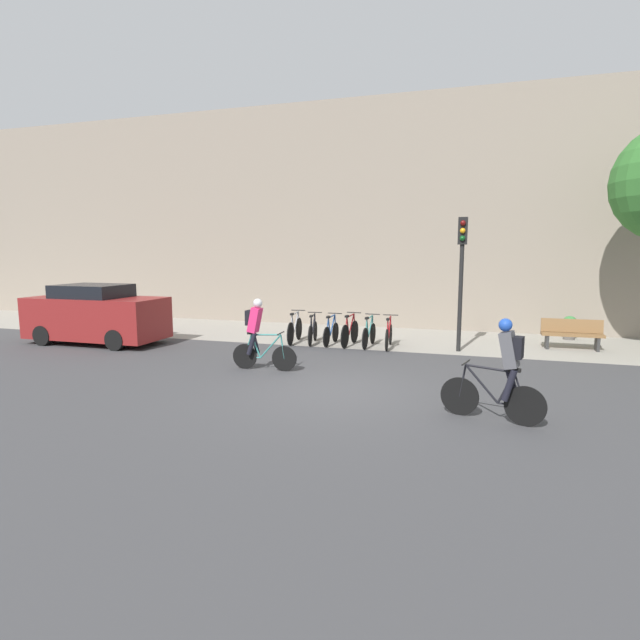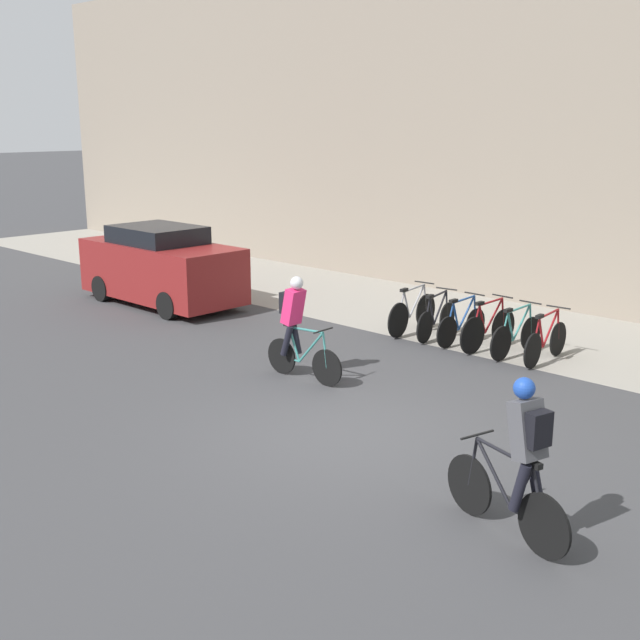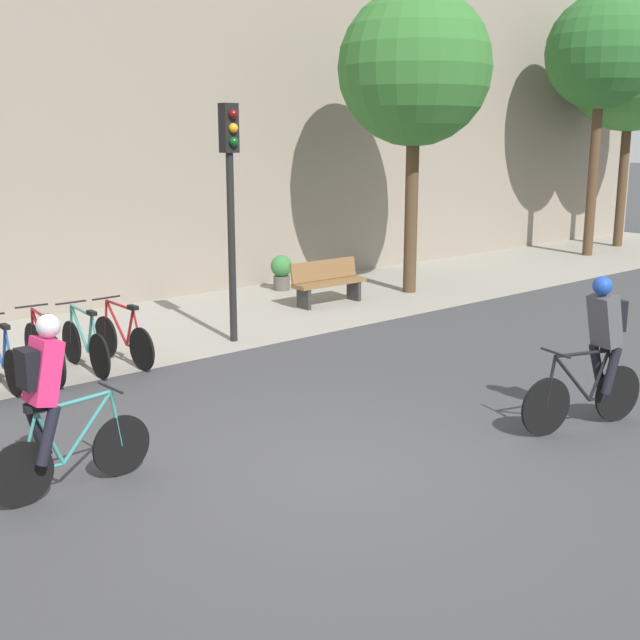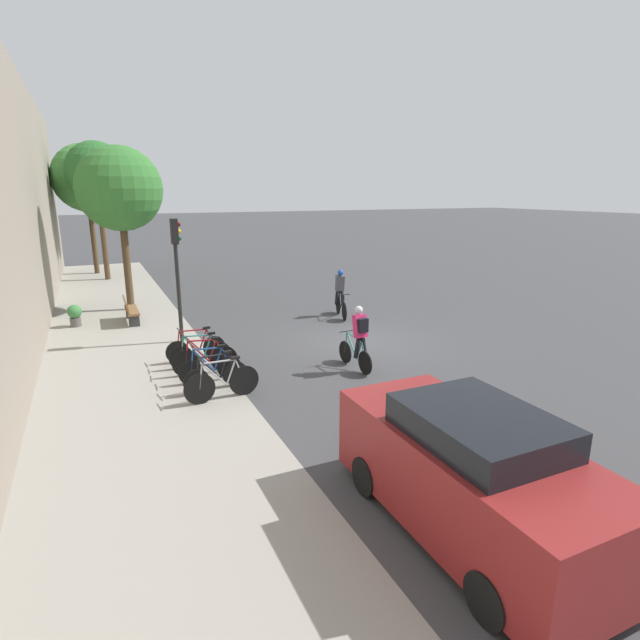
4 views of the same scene
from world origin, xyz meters
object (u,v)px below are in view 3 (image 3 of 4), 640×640
Objects in this scene: bench at (328,281)px; parked_bike_4 at (85,345)px; traffic_light_pole at (230,180)px; cyclist_grey at (598,348)px; parked_bike_3 at (44,350)px; cyclist_pink at (51,400)px; potted_plant at (282,271)px; parked_bike_2 at (1,360)px; parked_bike_5 at (123,338)px.

parked_bike_4 is at bearing -167.26° from bench.
parked_bike_4 is at bearing -179.06° from traffic_light_pole.
cyclist_grey is 6.99m from parked_bike_4.
parked_bike_3 is at bearing -168.43° from bench.
parked_bike_4 is (0.60, -0.00, -0.02)m from parked_bike_3.
cyclist_grey is at bearing -22.39° from cyclist_pink.
parked_bike_3 reaches higher than parked_bike_4.
traffic_light_pole reaches higher than potted_plant.
parked_bike_3 is at bearing 0.11° from parked_bike_2.
parked_bike_5 is (1.20, -0.00, -0.02)m from parked_bike_3.
parked_bike_4 reaches higher than parked_bike_2.
parked_bike_5 is at bearing -178.77° from traffic_light_pole.
cyclist_pink reaches higher than parked_bike_2.
traffic_light_pole is at bearing -158.23° from bench.
cyclist_grey is 1.07× the size of parked_bike_5.
cyclist_grey reaches higher than parked_bike_2.
cyclist_grey reaches higher than bench.
potted_plant is (3.42, 3.09, -2.20)m from traffic_light_pole.
bench is (7.82, 5.05, -0.48)m from cyclist_pink.
cyclist_pink is 1.06× the size of parked_bike_4.
cyclist_pink is 9.32m from bench.
bench is at bearing 32.86° from cyclist_pink.
parked_bike_2 is at bearing 179.98° from parked_bike_5.
parked_bike_2 is 0.94× the size of parked_bike_3.
cyclist_pink is at bearing -139.55° from potted_plant.
traffic_light_pole reaches higher than cyclist_pink.
potted_plant is at bearing 25.22° from parked_bike_3.
traffic_light_pole is 5.10m from potted_plant.
parked_bike_2 reaches higher than bench.
bench is at bearing 10.61° from parked_bike_2.
parked_bike_4 is 0.99× the size of parked_bike_5.
parked_bike_3 reaches higher than parked_bike_2.
traffic_light_pole is 2.27× the size of bench.
parked_bike_4 is at bearing 120.31° from cyclist_grey.
traffic_light_pole reaches higher than parked_bike_2.
cyclist_grey is (5.52, -2.28, -0.00)m from cyclist_pink.
bench is at bearing 11.57° from parked_bike_3.
cyclist_pink reaches higher than potted_plant.
traffic_light_pole is 4.91× the size of potted_plant.
parked_bike_2 is at bearing -169.39° from bench.
parked_bike_3 is 0.60m from parked_bike_4.
parked_bike_4 is (2.01, 3.74, -0.55)m from cyclist_pink.
cyclist_grey is at bearing -51.90° from parked_bike_2.
cyclist_pink is at bearing -110.67° from parked_bike_3.
parked_bike_5 is at bearing 115.85° from cyclist_grey.
parked_bike_5 reaches higher than potted_plant.
parked_bike_4 is at bearing -0.13° from parked_bike_3.
parked_bike_5 is at bearing 55.03° from cyclist_pink.
potted_plant is (6.04, 3.13, 0.04)m from parked_bike_4.
cyclist_grey is 6.35m from traffic_light_pole.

